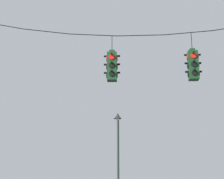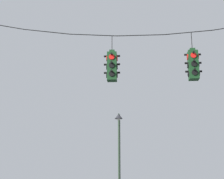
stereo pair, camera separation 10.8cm
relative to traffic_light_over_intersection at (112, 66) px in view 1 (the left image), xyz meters
name	(u,v)px [view 1 (the left image)]	position (x,y,z in m)	size (l,w,h in m)	color
span_wire	(140,29)	(1.03, 0.00, 1.41)	(12.15, 0.03, 0.76)	black
traffic_light_over_intersection	(112,66)	(0.00, 0.00, 0.00)	(0.58, 0.58, 1.71)	#143819
traffic_light_near_left_pole	(193,65)	(2.87, 0.00, -0.01)	(0.58, 0.58, 1.77)	#143819
street_lamp	(118,144)	(-0.04, 6.08, -2.18)	(0.41, 0.72, 5.09)	#233323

